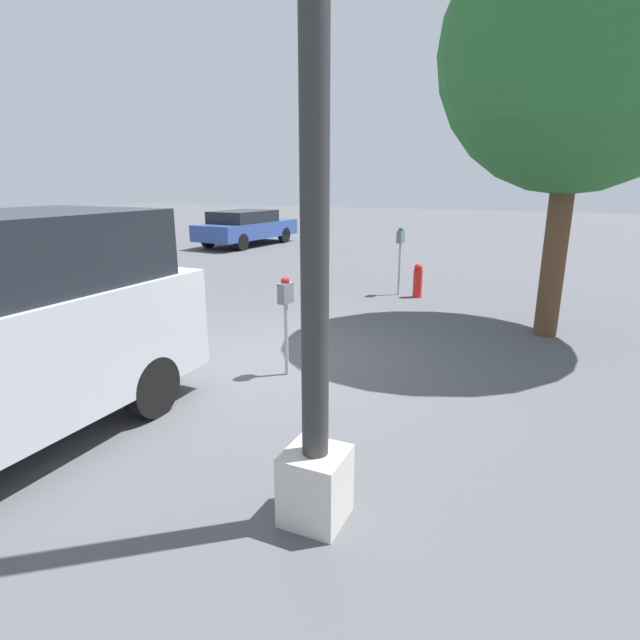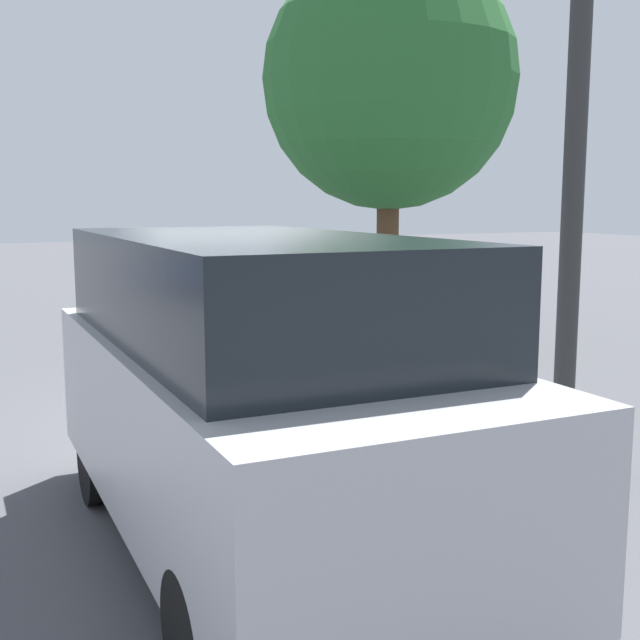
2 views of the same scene
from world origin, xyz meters
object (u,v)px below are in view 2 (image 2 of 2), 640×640
parking_meter_near (298,333)px  parked_van (257,386)px  lamp_post (573,187)px  street_tree (389,82)px  fire_hydrant (201,320)px  parking_meter_far (174,278)px

parking_meter_near → parked_van: bearing=-19.6°
parking_meter_near → lamp_post: bearing=40.9°
street_tree → fire_hydrant: 4.97m
parking_meter_far → fire_hydrant: size_ratio=2.01×
parking_meter_far → lamp_post: bearing=19.9°
street_tree → parking_meter_near: bearing=-42.2°
parking_meter_far → street_tree: size_ratio=0.24×
fire_hydrant → lamp_post: bearing=8.4°
lamp_post → parked_van: size_ratio=1.45×
parking_meter_near → street_tree: bearing=146.2°
parked_van → street_tree: bearing=143.9°
lamp_post → street_tree: lamp_post is taller
lamp_post → street_tree: (-5.79, 1.46, 1.71)m
parking_meter_near → parked_van: 3.42m
parking_meter_near → parking_meter_far: size_ratio=0.87×
parking_meter_far → lamp_post: lamp_post is taller
lamp_post → parking_meter_near: bearing=-147.5°
lamp_post → fire_hydrant: bearing=-171.6°
parking_meter_near → street_tree: size_ratio=0.21×
parking_meter_far → parked_van: 8.38m
lamp_post → fire_hydrant: (-7.60, -1.12, -2.13)m
parking_meter_far → parked_van: bearing=-2.6°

